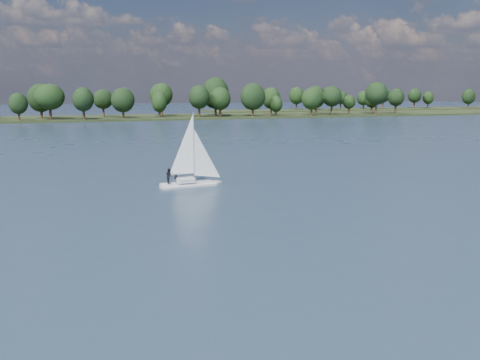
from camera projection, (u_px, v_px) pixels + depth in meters
name	position (u px, v px, depth m)	size (l,w,h in m)	color
ground	(183.00, 146.00, 111.64)	(700.00, 700.00, 0.00)	#233342
far_shore	(120.00, 119.00, 216.02)	(660.00, 40.00, 1.50)	black
far_shore_back	(389.00, 110.00, 312.24)	(220.00, 30.00, 1.40)	black
sailboat	(188.00, 165.00, 64.23)	(7.31, 2.92, 9.36)	silver
treeline	(93.00, 99.00, 207.91)	(562.41, 73.93, 17.71)	black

